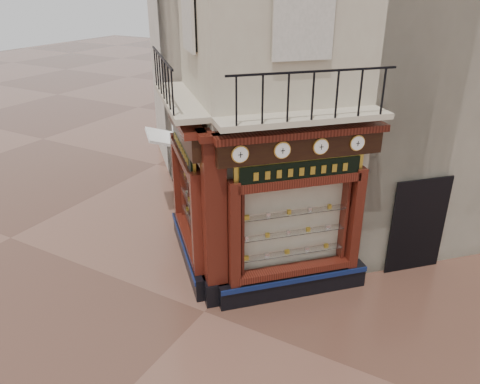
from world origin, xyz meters
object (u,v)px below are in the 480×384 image
Objects in this scene: clock_b at (282,150)px; signboard_right at (300,170)px; clock_a at (240,154)px; clock_c at (321,146)px; corner_pilaster at (215,224)px; awning at (167,210)px; clock_d at (357,143)px; signboard_left at (183,147)px.

clock_b reaches higher than signboard_right.
clock_b is (0.60, 0.60, 0.00)m from clock_a.
signboard_right is at bearing 13.57° from clock_b.
clock_a is 1.67m from clock_c.
awning is at bearing 95.97° from corner_pilaster.
clock_d is 3.93m from signboard_left.
awning is at bearing 116.59° from clock_c.
signboard_left is at bearing 109.14° from clock_a.
corner_pilaster is at bearing -169.75° from signboard_left.
clock_c is 0.81m from clock_d.
clock_a is 2.36m from signboard_left.
corner_pilaster reaches higher than clock_d.
clock_d is at bearing 0.00° from clock_b.
corner_pilaster is 11.69× the size of clock_c.
clock_c is 0.64m from signboard_right.
clock_a is 0.17× the size of signboard_right.
clock_a is 1.00× the size of clock_b.
corner_pilaster reaches higher than signboard_left.
signboard_left reaches higher than awning.
clock_b is at bearing 0.00° from clock_a.
corner_pilaster is 1.78m from clock_a.
clock_a is 0.18× the size of signboard_left.
clock_a is at bearing -160.86° from signboard_left.
corner_pilaster is 2.16m from clock_b.
corner_pilaster is 11.38× the size of clock_b.
clock_c is (1.79, 1.19, 1.67)m from corner_pilaster.
signboard_left is at bearing 138.08° from clock_c.
signboard_right is (2.92, -0.00, 0.00)m from signboard_left.
clock_d is (1.75, 1.75, 0.00)m from clock_a.
clock_d is 0.16× the size of signboard_right.
signboard_right reaches higher than awning.
clock_d is 1.28m from signboard_right.
clock_c reaches higher than signboard_left.
clock_a reaches higher than clock_c.
signboard_left is (-2.68, 0.40, -0.52)m from clock_b.
awning is at bearing 123.23° from clock_d.
corner_pilaster reaches higher than awning.
clock_b is 0.18× the size of signboard_left.
clock_d reaches higher than signboard_left.
clock_d is (2.36, 1.76, 1.67)m from corner_pilaster.
signboard_left is (-2.07, 1.01, -0.52)m from clock_a.
clock_d is 7.20m from awning.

